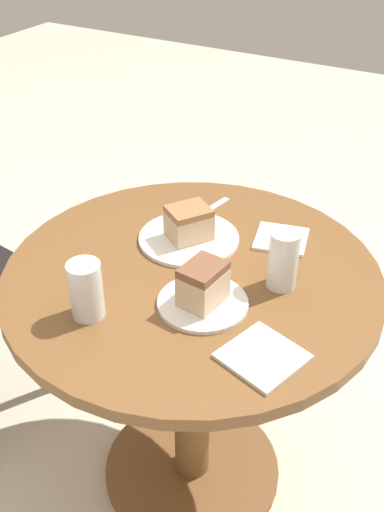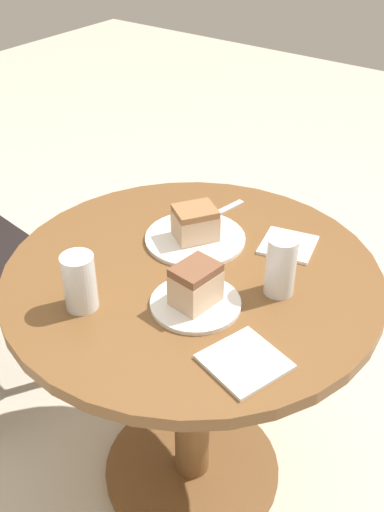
{
  "view_description": "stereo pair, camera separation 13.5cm",
  "coord_description": "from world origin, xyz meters",
  "px_view_note": "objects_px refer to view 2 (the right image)",
  "views": [
    {
      "loc": [
        -0.97,
        -0.55,
        1.54
      ],
      "look_at": [
        0.0,
        0.0,
        0.78
      ],
      "focal_mm": 42.0,
      "sensor_mm": 36.0,
      "label": 1
    },
    {
      "loc": [
        -0.89,
        -0.66,
        1.54
      ],
      "look_at": [
        0.0,
        0.0,
        0.78
      ],
      "focal_mm": 42.0,
      "sensor_mm": 36.0,
      "label": 2
    }
  ],
  "objects_px": {
    "plate_far": "(196,303)",
    "cake_slice_far": "(196,284)",
    "cake_slice_near": "(195,223)",
    "plate_near": "(195,238)",
    "glass_lemonade": "(80,285)",
    "glass_water": "(280,269)"
  },
  "relations": [
    {
      "from": "cake_slice_near",
      "to": "glass_water",
      "type": "bearing_deg",
      "value": -102.26
    },
    {
      "from": "plate_far",
      "to": "cake_slice_far",
      "type": "distance_m",
      "value": 0.05
    },
    {
      "from": "glass_lemonade",
      "to": "glass_water",
      "type": "height_order",
      "value": "glass_water"
    },
    {
      "from": "plate_near",
      "to": "cake_slice_near",
      "type": "xyz_separation_m",
      "value": [
        -0.0,
        0.0,
        0.04
      ]
    },
    {
      "from": "plate_near",
      "to": "cake_slice_near",
      "type": "height_order",
      "value": "cake_slice_near"
    },
    {
      "from": "cake_slice_near",
      "to": "glass_lemonade",
      "type": "bearing_deg",
      "value": 173.24
    },
    {
      "from": "plate_far",
      "to": "glass_water",
      "type": "distance_m",
      "value": 0.19
    },
    {
      "from": "plate_near",
      "to": "plate_far",
      "type": "xyz_separation_m",
      "value": [
        -0.2,
        -0.15,
        -0.0
      ]
    },
    {
      "from": "cake_slice_near",
      "to": "plate_near",
      "type": "bearing_deg",
      "value": 0.0
    },
    {
      "from": "cake_slice_near",
      "to": "plate_far",
      "type": "bearing_deg",
      "value": -143.6
    },
    {
      "from": "plate_far",
      "to": "cake_slice_near",
      "type": "distance_m",
      "value": 0.26
    },
    {
      "from": "plate_near",
      "to": "plate_far",
      "type": "distance_m",
      "value": 0.25
    },
    {
      "from": "plate_near",
      "to": "glass_water",
      "type": "xyz_separation_m",
      "value": [
        -0.06,
        -0.27,
        0.05
      ]
    },
    {
      "from": "plate_near",
      "to": "glass_lemonade",
      "type": "xyz_separation_m",
      "value": [
        -0.35,
        0.04,
        0.05
      ]
    },
    {
      "from": "plate_far",
      "to": "plate_near",
      "type": "bearing_deg",
      "value": 36.4
    },
    {
      "from": "glass_water",
      "to": "cake_slice_near",
      "type": "bearing_deg",
      "value": 77.74
    },
    {
      "from": "plate_far",
      "to": "cake_slice_far",
      "type": "xyz_separation_m",
      "value": [
        -0.0,
        -0.0,
        0.05
      ]
    },
    {
      "from": "plate_far",
      "to": "cake_slice_near",
      "type": "xyz_separation_m",
      "value": [
        0.2,
        0.15,
        0.04
      ]
    },
    {
      "from": "glass_lemonade",
      "to": "glass_water",
      "type": "xyz_separation_m",
      "value": [
        0.29,
        -0.31,
        0.0
      ]
    },
    {
      "from": "glass_lemonade",
      "to": "plate_near",
      "type": "bearing_deg",
      "value": -6.76
    },
    {
      "from": "plate_near",
      "to": "plate_far",
      "type": "height_order",
      "value": "same"
    },
    {
      "from": "cake_slice_far",
      "to": "glass_water",
      "type": "bearing_deg",
      "value": -38.77
    }
  ]
}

